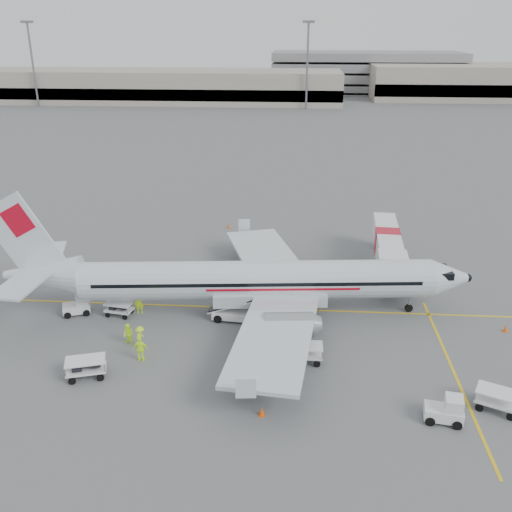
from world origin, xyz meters
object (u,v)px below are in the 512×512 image
object	(u,v)px
jet_bridge	(386,250)
belt_loader	(236,304)
tug_aft	(76,305)
aircraft	(257,256)
tug_fore	(444,409)
tug_mid	(272,328)

from	to	relation	value
jet_bridge	belt_loader	world-z (taller)	jet_bridge
tug_aft	jet_bridge	bearing A→B (deg)	2.42
aircraft	tug_aft	world-z (taller)	aircraft
belt_loader	tug_fore	distance (m)	17.51
aircraft	tug_fore	distance (m)	17.70
jet_bridge	tug_aft	distance (m)	28.02
aircraft	tug_mid	bearing A→B (deg)	-76.90
aircraft	tug_aft	size ratio (longest dim) A/B	17.20
jet_bridge	belt_loader	xyz separation A→B (m)	(-12.95, -10.95, -0.60)
tug_aft	aircraft	bearing A→B (deg)	-15.83
tug_mid	tug_aft	distance (m)	15.97
tug_fore	belt_loader	bearing A→B (deg)	148.67
aircraft	belt_loader	size ratio (longest dim) A/B	7.37
belt_loader	tug_mid	xyz separation A→B (m)	(2.89, -2.82, -0.39)
jet_bridge	tug_aft	xyz separation A→B (m)	(-25.77, -10.95, -1.12)
belt_loader	tug_mid	size ratio (longest dim) A/B	2.02
jet_bridge	tug_mid	size ratio (longest dim) A/B	6.06
belt_loader	tug_mid	distance (m)	4.06
tug_fore	aircraft	bearing A→B (deg)	142.30
belt_loader	aircraft	bearing A→B (deg)	43.07
aircraft	jet_bridge	size ratio (longest dim) A/B	2.46
aircraft	tug_mid	world-z (taller)	aircraft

